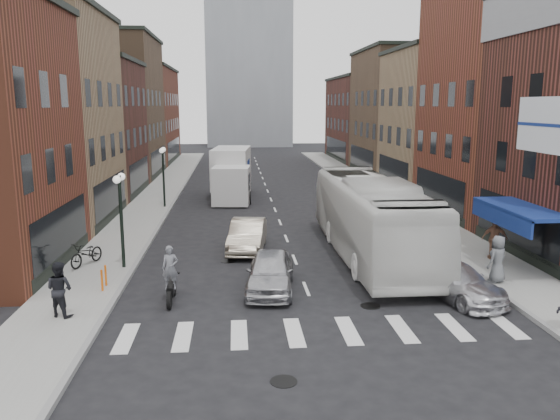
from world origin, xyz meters
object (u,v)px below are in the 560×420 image
(streetlamp_near, at_px, (120,203))
(ped_right_b, at_px, (495,239))
(bike_rack, at_px, (104,278))
(streetlamp_far, at_px, (163,166))
(transit_bus, at_px, (371,217))
(ped_right_c, at_px, (498,259))
(curb_car, at_px, (454,280))
(sedan_left_far, at_px, (248,235))
(motorcycle_rider, at_px, (171,276))
(ped_left_solo, at_px, (59,289))
(sedan_left_near, at_px, (270,272))
(parked_bicycle, at_px, (87,253))
(box_truck, at_px, (231,174))
(billboard_sign, at_px, (543,127))

(streetlamp_near, distance_m, ped_right_b, 16.30)
(bike_rack, bearing_deg, streetlamp_far, 89.31)
(transit_bus, bearing_deg, ped_right_c, -49.68)
(streetlamp_near, bearing_deg, streetlamp_far, 90.00)
(curb_car, height_order, ped_right_c, ped_right_c)
(streetlamp_far, bearing_deg, curb_car, -55.46)
(sedan_left_far, bearing_deg, streetlamp_near, -145.26)
(motorcycle_rider, xyz_separation_m, curb_car, (10.21, -0.34, -0.33))
(curb_car, xyz_separation_m, ped_left_solo, (-13.61, -1.01, 0.43))
(bike_rack, height_order, sedan_left_near, sedan_left_near)
(bike_rack, height_order, parked_bicycle, parked_bicycle)
(streetlamp_far, xyz_separation_m, transit_bus, (10.94, -12.69, -1.08))
(curb_car, distance_m, parked_bicycle, 15.04)
(streetlamp_near, bearing_deg, curb_car, -19.05)
(streetlamp_near, bearing_deg, ped_right_c, -12.32)
(sedan_left_far, distance_m, parked_bicycle, 7.33)
(ped_right_c, bearing_deg, sedan_left_near, -31.15)
(motorcycle_rider, bearing_deg, box_truck, 83.55)
(ped_right_c, bearing_deg, ped_left_solo, -22.09)
(streetlamp_near, bearing_deg, transit_bus, 6.83)
(streetlamp_near, height_order, ped_left_solo, streetlamp_near)
(billboard_sign, bearing_deg, streetlamp_near, 167.65)
(parked_bicycle, bearing_deg, streetlamp_far, 108.02)
(parked_bicycle, height_order, ped_right_c, ped_right_c)
(billboard_sign, relative_size, sedan_left_near, 0.86)
(box_truck, distance_m, ped_left_solo, 23.79)
(sedan_left_near, height_order, ped_right_b, ped_right_b)
(bike_rack, relative_size, transit_bus, 0.06)
(streetlamp_near, distance_m, streetlamp_far, 14.00)
(sedan_left_far, distance_m, curb_car, 10.24)
(parked_bicycle, distance_m, ped_left_solo, 5.84)
(sedan_left_far, bearing_deg, curb_car, -37.26)
(streetlamp_far, bearing_deg, bike_rack, -90.69)
(motorcycle_rider, height_order, curb_car, motorcycle_rider)
(ped_right_c, bearing_deg, bike_rack, -31.87)
(transit_bus, xyz_separation_m, sedan_left_near, (-4.92, -4.34, -1.10))
(sedan_left_near, bearing_deg, streetlamp_far, 116.38)
(billboard_sign, relative_size, motorcycle_rider, 1.78)
(billboard_sign, height_order, box_truck, billboard_sign)
(sedan_left_far, bearing_deg, streetlamp_far, 122.40)
(streetlamp_near, xyz_separation_m, ped_left_solo, (-0.97, -5.38, -1.85))
(ped_right_c, bearing_deg, motorcycle_rider, -26.18)
(ped_left_solo, bearing_deg, sedan_left_near, -136.88)
(bike_rack, bearing_deg, ped_right_b, 8.97)
(transit_bus, height_order, ped_right_b, transit_bus)
(transit_bus, relative_size, ped_right_c, 7.16)
(box_truck, height_order, sedan_left_far, box_truck)
(box_truck, relative_size, sedan_left_far, 1.92)
(billboard_sign, distance_m, ped_right_c, 5.21)
(box_truck, distance_m, sedan_left_far, 15.03)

